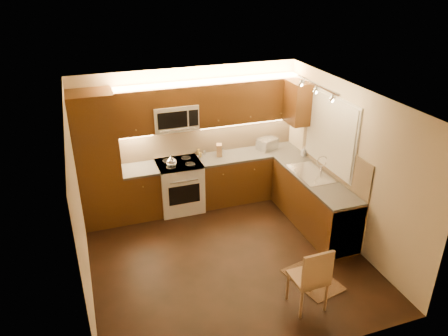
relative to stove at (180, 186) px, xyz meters
name	(u,v)px	position (x,y,z in m)	size (l,w,h in m)	color
floor	(227,257)	(0.30, -1.68, -0.46)	(4.00, 4.00, 0.01)	black
ceiling	(227,99)	(0.30, -1.68, 2.04)	(4.00, 4.00, 0.01)	beige
wall_back	(190,137)	(0.30, 0.32, 0.79)	(4.00, 0.01, 2.50)	beige
wall_front	(292,272)	(0.30, -3.67, 0.79)	(4.00, 0.01, 2.50)	beige
wall_left	(79,209)	(-1.70, -1.68, 0.79)	(0.01, 4.00, 2.50)	beige
wall_right	(348,166)	(2.30, -1.68, 0.79)	(0.01, 4.00, 2.50)	beige
pantry	(98,161)	(-1.35, 0.02, 0.69)	(0.70, 0.60, 2.30)	#4A2B10
base_cab_back_left	(141,193)	(-0.69, 0.02, -0.03)	(0.62, 0.60, 0.86)	#4A2B10
counter_back_left	(139,170)	(-0.69, 0.02, 0.42)	(0.62, 0.60, 0.04)	#373532
base_cab_back_right	(248,176)	(1.34, 0.02, -0.03)	(1.92, 0.60, 0.86)	#4A2B10
counter_back_right	(249,154)	(1.34, 0.02, 0.42)	(1.92, 0.60, 0.04)	#373532
base_cab_right	(314,202)	(2.00, -1.28, -0.03)	(0.60, 2.00, 0.86)	#4A2B10
counter_right	(316,179)	(2.00, -1.28, 0.42)	(0.60, 2.00, 0.04)	#373532
dishwasher	(336,224)	(2.00, -1.98, -0.03)	(0.58, 0.60, 0.84)	silver
backsplash_back	(208,137)	(0.65, 0.31, 0.74)	(3.30, 0.02, 0.60)	tan
backsplash_right	(333,159)	(2.29, -1.28, 0.74)	(0.02, 2.00, 0.60)	tan
upper_cab_back_left	(133,112)	(-0.69, 0.15, 1.42)	(0.62, 0.35, 0.75)	#4A2B10
upper_cab_back_right	(248,100)	(1.34, 0.15, 1.42)	(1.92, 0.35, 0.75)	#4A2B10
upper_cab_bridge	(173,95)	(0.00, 0.15, 1.63)	(0.76, 0.35, 0.31)	#4A2B10
upper_cab_right_corner	(298,102)	(2.12, -0.28, 1.42)	(0.35, 0.50, 0.75)	#4A2B10
stove	(180,186)	(0.00, 0.00, 0.00)	(0.76, 0.65, 0.92)	silver
microwave	(175,117)	(0.00, 0.14, 1.26)	(0.76, 0.38, 0.44)	silver
window_frame	(331,132)	(2.29, -1.12, 1.14)	(0.03, 1.44, 1.24)	silver
window_blinds	(330,133)	(2.27, -1.12, 1.14)	(0.02, 1.36, 1.16)	silver
sink	(312,170)	(2.00, -1.12, 0.52)	(0.52, 0.86, 0.15)	silver
faucet	(322,164)	(2.18, -1.12, 0.59)	(0.20, 0.04, 0.30)	silver
track_light_bar	(317,85)	(1.85, -1.27, 2.00)	(0.04, 1.20, 0.03)	silver
kettle	(171,161)	(-0.15, -0.10, 0.56)	(0.18, 0.18, 0.21)	silver
toaster_oven	(267,144)	(1.73, 0.09, 0.55)	(0.35, 0.26, 0.21)	silver
knife_block	(219,150)	(0.79, 0.10, 0.55)	(0.10, 0.16, 0.22)	#976C44
spice_jar_a	(205,153)	(0.54, 0.22, 0.49)	(0.04, 0.04, 0.09)	silver
spice_jar_b	(199,152)	(0.44, 0.26, 0.49)	(0.05, 0.05, 0.11)	brown
spice_jar_c	(222,150)	(0.88, 0.21, 0.48)	(0.04, 0.04, 0.09)	silver
spice_jar_d	(200,155)	(0.44, 0.14, 0.48)	(0.05, 0.05, 0.09)	#AC8533
soap_bottle	(304,151)	(2.24, -0.41, 0.53)	(0.08, 0.08, 0.17)	silver
rug	(313,280)	(1.28, -2.58, -0.45)	(0.54, 0.81, 0.01)	black
dining_chair	(308,276)	(0.95, -2.97, 0.02)	(0.42, 0.42, 0.95)	#976C44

